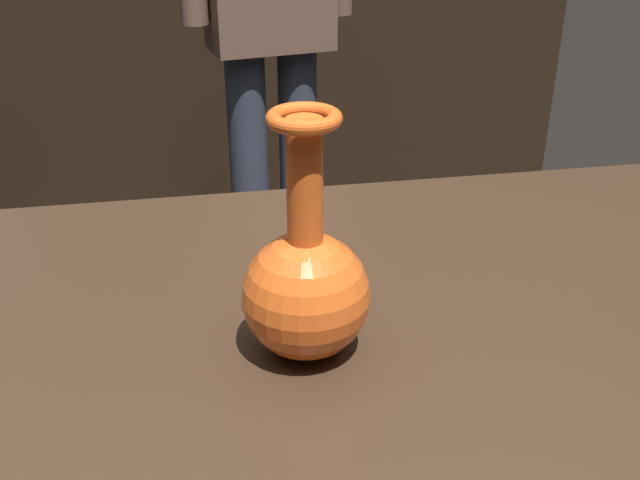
% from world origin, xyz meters
% --- Properties ---
extents(back_display_shelf, '(2.60, 0.40, 0.99)m').
position_xyz_m(back_display_shelf, '(0.00, 2.20, 0.49)').
color(back_display_shelf, black).
rests_on(back_display_shelf, ground_plane).
extents(vase_centerpiece, '(0.13, 0.13, 0.25)m').
position_xyz_m(vase_centerpiece, '(-0.04, -0.09, 0.88)').
color(vase_centerpiece, '#E55B1E').
rests_on(vase_centerpiece, display_plinth).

